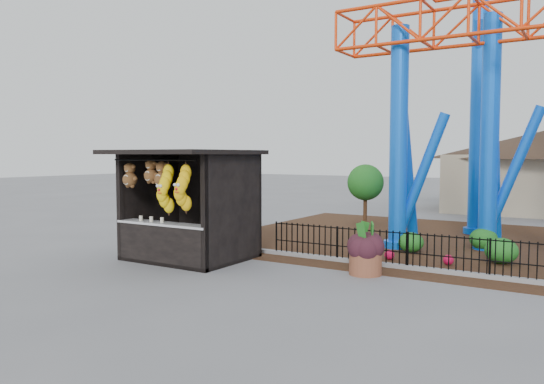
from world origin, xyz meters
The scene contains 10 objects.
ground centered at (0.00, 0.00, 0.00)m, with size 120.00×120.00×0.00m, color slate.
mulch_bed centered at (4.00, 8.00, 0.01)m, with size 18.00×12.00×0.02m, color #331E11.
curb centered at (4.00, 3.00, 0.06)m, with size 18.00×0.18×0.12m, color gray.
prize_booth centered at (-2.97, 0.93, 1.52)m, with size 3.50×3.40×3.12m.
picket_fence centered at (4.90, 3.00, 0.50)m, with size 12.20×0.06×1.00m, color black, non-canonical shape.
roller_coaster centered at (5.12, 8.23, 6.44)m, with size 11.00×6.37×10.82m.
terracotta_planter centered at (2.08, 1.90, 0.30)m, with size 0.81×0.81×0.59m, color brown.
planter_foliage centered at (2.08, 1.90, 0.91)m, with size 0.70×0.70×0.64m, color black.
potted_plant centered at (1.77, 2.70, 0.39)m, with size 0.69×0.60×0.77m, color #2B5A1A.
landscaping centered at (4.54, 5.75, 0.32)m, with size 7.29×3.63×0.70m.
Camera 1 is at (7.00, -10.40, 2.98)m, focal length 35.00 mm.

